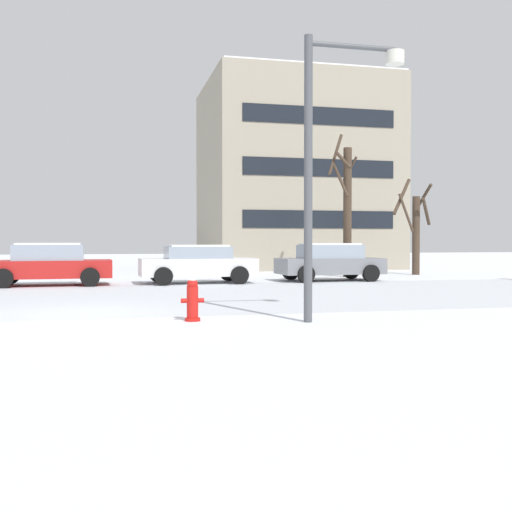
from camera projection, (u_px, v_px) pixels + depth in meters
ground_plane at (79, 314)px, 12.92m from camera, size 120.00×120.00×0.00m
road_surface at (85, 298)px, 16.45m from camera, size 80.00×9.27×0.00m
fire_hydrant at (192, 299)px, 11.79m from camera, size 0.44×0.30×0.84m
street_lamp at (328, 145)px, 11.65m from camera, size 2.01×0.36×5.37m
parked_car_red at (49, 264)px, 21.14m from camera, size 4.22×2.10×1.46m
parked_car_white at (198, 263)px, 22.34m from camera, size 4.17×2.14×1.39m
parked_car_gray at (330, 262)px, 23.69m from camera, size 4.01×2.13×1.44m
tree_far_mid at (347, 207)px, 26.29m from camera, size 1.37×1.52×6.19m
tree_far_right at (415, 228)px, 27.98m from camera, size 1.83×1.84×4.44m
building_far_right at (294, 176)px, 35.83m from camera, size 10.08×9.17×10.61m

